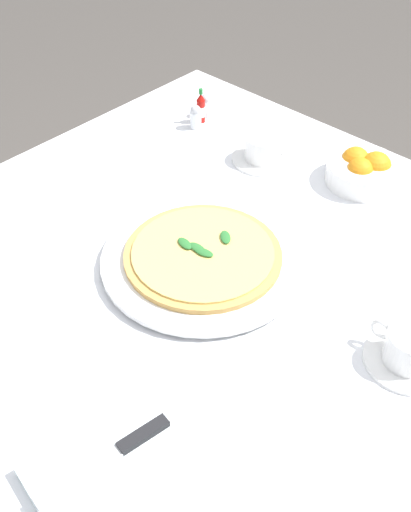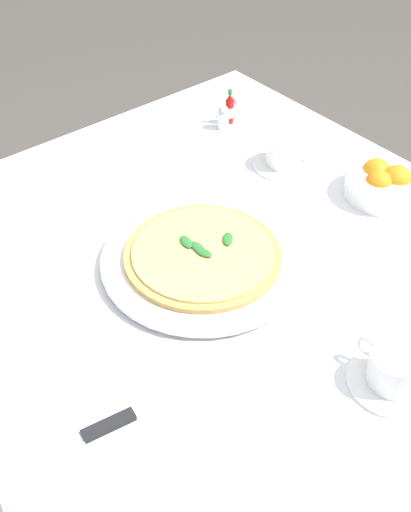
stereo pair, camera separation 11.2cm
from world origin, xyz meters
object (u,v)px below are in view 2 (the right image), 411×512
object	(u,v)px
coffee_cup_back_corner	(284,154)
pizza_plate	(203,260)
pizza	(203,254)
hot_sauce_bottle	(230,109)
pepper_shaker	(236,107)
coffee_cup_far_right	(393,370)
citrus_bowl	(383,183)
salt_shaker	(223,118)
napkin_folded	(77,447)
dinner_knife	(73,442)

from	to	relation	value
coffee_cup_back_corner	pizza_plate	bearing A→B (deg)	22.08
pizza	hot_sauce_bottle	xyz separation A→B (m)	(-0.36, -0.34, 0.01)
pepper_shaker	coffee_cup_far_right	bearing A→B (deg)	65.12
pizza_plate	coffee_cup_back_corner	distance (m)	0.36
pizza_plate	citrus_bowl	world-z (taller)	citrus_bowl
salt_shaker	pepper_shaker	world-z (taller)	same
hot_sauce_bottle	pizza_plate	bearing A→B (deg)	43.66
coffee_cup_far_right	pepper_shaker	size ratio (longest dim) A/B	2.36
pizza_plate	hot_sauce_bottle	distance (m)	0.50
napkin_folded	coffee_cup_far_right	bearing A→B (deg)	164.89
pizza_plate	citrus_bowl	xyz separation A→B (m)	(-0.41, 0.07, 0.02)
coffee_cup_far_right	citrus_bowl	distance (m)	0.47
dinner_knife	salt_shaker	size ratio (longest dim) A/B	3.48
coffee_cup_far_right	dinner_knife	size ratio (longest dim) A/B	0.68
pepper_shaker	hot_sauce_bottle	bearing A→B (deg)	19.65
pizza	salt_shaker	size ratio (longest dim) A/B	4.92
pepper_shaker	pizza_plate	bearing A→B (deg)	42.34
napkin_folded	citrus_bowl	world-z (taller)	citrus_bowl
napkin_folded	citrus_bowl	distance (m)	0.78
pizza	coffee_cup_back_corner	size ratio (longest dim) A/B	2.13
coffee_cup_back_corner	dinner_knife	world-z (taller)	coffee_cup_back_corner
coffee_cup_far_right	hot_sauce_bottle	bearing A→B (deg)	-113.32
dinner_knife	hot_sauce_bottle	xyz separation A→B (m)	(-0.73, -0.52, 0.01)
hot_sauce_bottle	salt_shaker	size ratio (longest dim) A/B	1.48
pizza	salt_shaker	world-z (taller)	salt_shaker
pizza_plate	salt_shaker	size ratio (longest dim) A/B	6.37
dinner_knife	citrus_bowl	size ratio (longest dim) A/B	1.30
coffee_cup_back_corner	hot_sauce_bottle	distance (m)	0.21
coffee_cup_far_right	pepper_shaker	bearing A→B (deg)	-114.88
dinner_knife	pizza_plate	bearing A→B (deg)	-144.50
coffee_cup_back_corner	hot_sauce_bottle	xyz separation A→B (m)	(-0.03, -0.21, 0.01)
dinner_knife	coffee_cup_back_corner	bearing A→B (deg)	-146.40
coffee_cup_far_right	pizza	bearing A→B (deg)	-82.22
citrus_bowl	pizza	bearing A→B (deg)	-9.16
pizza_plate	hot_sauce_bottle	bearing A→B (deg)	-136.34
coffee_cup_far_right	coffee_cup_back_corner	xyz separation A→B (m)	(-0.28, -0.51, -0.00)
dinner_knife	hot_sauce_bottle	size ratio (longest dim) A/B	2.36
pizza	napkin_folded	bearing A→B (deg)	26.38
citrus_bowl	pepper_shaker	xyz separation A→B (m)	(0.02, -0.42, -0.00)
napkin_folded	pizza_plate	bearing A→B (deg)	-143.79
pizza_plate	dinner_knife	xyz separation A→B (m)	(0.37, 0.18, 0.01)
pizza_plate	napkin_folded	size ratio (longest dim) A/B	1.50
coffee_cup_back_corner	citrus_bowl	size ratio (longest dim) A/B	0.87
hot_sauce_bottle	pizza	bearing A→B (deg)	43.66
pizza	citrus_bowl	bearing A→B (deg)	170.84
pizza	hot_sauce_bottle	bearing A→B (deg)	-136.34
coffee_cup_back_corner	napkin_folded	world-z (taller)	coffee_cup_back_corner
pizza	dinner_knife	world-z (taller)	pizza
coffee_cup_back_corner	hot_sauce_bottle	world-z (taller)	hot_sauce_bottle
dinner_knife	citrus_bowl	xyz separation A→B (m)	(-0.77, -0.11, 0.00)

